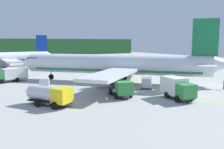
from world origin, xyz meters
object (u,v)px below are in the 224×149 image
(airliner_foreground, at_px, (117,65))
(service_truck_baggage, at_px, (10,74))
(airliner_mid_apron, at_px, (0,58))
(crew_marshaller, at_px, (224,83))
(service_truck_fuel, at_px, (177,87))
(service_truck_catering, at_px, (122,89))
(cargo_container_mid, at_px, (44,84))
(crew_loader_left, at_px, (123,84))
(cargo_container_near, at_px, (147,83))
(airliner_distant, at_px, (4,50))
(service_truck_pushback, at_px, (50,95))

(airliner_foreground, height_order, service_truck_baggage, airliner_foreground)
(airliner_mid_apron, bearing_deg, crew_marshaller, -63.98)
(service_truck_fuel, xyz_separation_m, service_truck_catering, (-6.02, 4.73, -0.43))
(airliner_foreground, bearing_deg, cargo_container_mid, -179.45)
(cargo_container_mid, bearing_deg, crew_loader_left, -33.28)
(crew_loader_left, bearing_deg, cargo_container_near, -17.25)
(airliner_distant, xyz_separation_m, service_truck_fuel, (2.21, -179.49, -0.25))
(service_truck_fuel, xyz_separation_m, crew_loader_left, (-3.15, 9.07, -0.58))
(airliner_mid_apron, distance_m, service_truck_pushback, 54.27)
(cargo_container_near, bearing_deg, service_truck_fuel, -96.13)
(service_truck_fuel, height_order, cargo_container_mid, service_truck_fuel)
(service_truck_fuel, xyz_separation_m, cargo_container_near, (0.84, 7.83, -0.65))
(crew_marshaller, distance_m, crew_loader_left, 17.01)
(cargo_container_mid, bearing_deg, airliner_distant, 85.86)
(airliner_foreground, bearing_deg, service_truck_pushback, -145.62)
(airliner_foreground, xyz_separation_m, cargo_container_mid, (-14.19, -0.14, -2.48))
(airliner_foreground, height_order, service_truck_fuel, airliner_foreground)
(service_truck_fuel, relative_size, crew_loader_left, 3.34)
(service_truck_pushback, bearing_deg, service_truck_catering, -2.32)
(crew_marshaller, bearing_deg, cargo_container_near, 149.25)
(service_truck_baggage, distance_m, service_truck_catering, 25.28)
(airliner_foreground, xyz_separation_m, service_truck_fuel, (-0.16, -16.35, -1.78))
(airliner_mid_apron, height_order, crew_loader_left, airliner_mid_apron)
(service_truck_catering, bearing_deg, crew_marshaller, -11.04)
(service_truck_catering, bearing_deg, airliner_distant, 88.75)
(airliner_distant, bearing_deg, cargo_container_near, -88.98)
(service_truck_fuel, distance_m, service_truck_pushback, 17.01)
(crew_marshaller, xyz_separation_m, crew_loader_left, (-15.10, 7.85, 0.03))
(service_truck_pushback, height_order, cargo_container_near, service_truck_pushback)
(service_truck_catering, distance_m, service_truck_pushback, 10.21)
(service_truck_fuel, height_order, cargo_container_near, service_truck_fuel)
(cargo_container_near, bearing_deg, crew_marshaller, -30.75)
(airliner_mid_apron, xyz_separation_m, airliner_distant, (14.25, 120.09, -1.02))
(service_truck_fuel, height_order, service_truck_catering, service_truck_fuel)
(service_truck_catering, bearing_deg, cargo_container_near, 24.35)
(service_truck_baggage, bearing_deg, crew_marshaller, -40.92)
(service_truck_pushback, bearing_deg, airliner_foreground, 34.38)
(cargo_container_near, distance_m, cargo_container_mid, 17.07)
(service_truck_catering, relative_size, crew_loader_left, 3.71)
(airliner_foreground, distance_m, service_truck_catering, 13.34)
(service_truck_catering, distance_m, crew_marshaller, 18.30)
(service_truck_baggage, xyz_separation_m, service_truck_catering, (11.84, -22.33, -0.32))
(service_truck_pushback, xyz_separation_m, crew_loader_left, (13.06, 3.93, -0.37))
(service_truck_fuel, bearing_deg, airliner_mid_apron, 105.49)
(service_truck_pushback, relative_size, crew_loader_left, 3.43)
(cargo_container_mid, bearing_deg, airliner_mid_apron, 93.22)
(service_truck_pushback, bearing_deg, airliner_distant, 85.41)
(airliner_foreground, xyz_separation_m, crew_loader_left, (-3.31, -7.27, -2.36))
(crew_loader_left, bearing_deg, service_truck_baggage, 129.27)
(airliner_distant, xyz_separation_m, cargo_container_mid, (-11.82, -163.28, -0.95))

